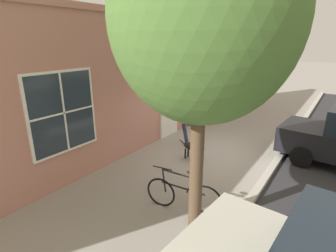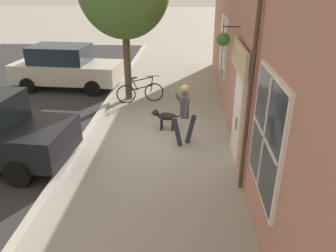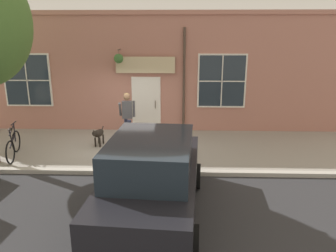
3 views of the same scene
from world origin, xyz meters
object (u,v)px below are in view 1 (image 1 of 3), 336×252
Objects in this scene: dog_on_leash at (193,147)px; leaning_bicycle at (183,194)px; street_tree_by_curb at (204,22)px; pedestrian_walking at (192,119)px.

dog_on_leash is 2.61m from leaning_bicycle.
street_tree_by_curb is (1.61, -2.72, 3.46)m from dog_on_leash.
leaning_bicycle is (1.66, -3.29, -0.66)m from pedestrian_walking.
street_tree_by_curb is 3.36× the size of leaning_bicycle.
pedestrian_walking is 1.24m from dog_on_leash.
dog_on_leash is (0.58, -0.91, -0.61)m from pedestrian_walking.
leaning_bicycle is at bearing -63.22° from pedestrian_walking.
pedestrian_walking is 5.11m from street_tree_by_curb.
street_tree_by_curb is at bearing -59.35° from dog_on_leash.
pedestrian_walking is at bearing 116.78° from leaning_bicycle.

